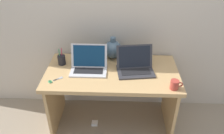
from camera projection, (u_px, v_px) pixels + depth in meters
ground_plane at (112, 121)px, 2.67m from camera, size 6.00×6.00×0.00m
back_wall at (113, 11)px, 2.33m from camera, size 4.40×0.04×2.40m
desk at (112, 84)px, 2.37m from camera, size 1.33×0.68×0.71m
laptop_left at (89, 63)px, 2.28m from camera, size 0.36×0.25×0.24m
laptop_right at (135, 65)px, 2.27m from camera, size 0.39×0.30×0.24m
green_vase at (113, 49)px, 2.46m from camera, size 0.19×0.19×0.24m
coffee_mug at (175, 85)px, 2.02m from camera, size 0.11×0.08×0.09m
pen_cup at (62, 60)px, 2.37m from camera, size 0.08×0.08×0.18m
scissors at (53, 81)px, 2.14m from camera, size 0.13×0.12×0.01m
power_brick at (95, 123)px, 2.62m from camera, size 0.07×0.07×0.03m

